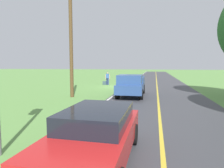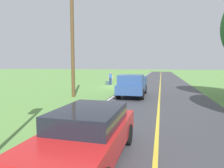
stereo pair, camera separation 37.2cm
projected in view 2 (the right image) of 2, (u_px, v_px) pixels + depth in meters
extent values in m
plane|color=#609347|center=(119.00, 87.00, 23.29)|extent=(200.00, 200.00, 0.00)
cube|color=#3D3D42|center=(160.00, 88.00, 22.13)|extent=(7.69, 120.00, 0.00)
cube|color=silver|center=(128.00, 87.00, 23.03)|extent=(0.16, 117.60, 0.00)
cube|color=gold|center=(160.00, 88.00, 22.13)|extent=(0.14, 117.60, 0.00)
cylinder|color=navy|center=(111.00, 82.00, 25.62)|extent=(0.18, 0.18, 0.88)
cylinder|color=navy|center=(110.00, 81.00, 25.90)|extent=(0.18, 0.18, 0.88)
cube|color=#335999|center=(111.00, 76.00, 25.69)|extent=(0.42, 0.29, 0.58)
sphere|color=tan|center=(111.00, 73.00, 25.65)|extent=(0.23, 0.23, 0.23)
sphere|color=#4C564C|center=(111.00, 72.00, 25.64)|extent=(0.20, 0.20, 0.20)
cube|color=navy|center=(111.00, 76.00, 25.88)|extent=(0.34, 0.23, 0.44)
cylinder|color=tan|center=(112.00, 77.00, 25.64)|extent=(0.10, 0.10, 0.58)
cylinder|color=tan|center=(109.00, 77.00, 25.72)|extent=(0.10, 0.10, 0.58)
cube|color=#384C56|center=(107.00, 83.00, 25.80)|extent=(0.48, 0.24, 0.47)
cube|color=#2D4C84|center=(133.00, 87.00, 16.45)|extent=(2.08, 5.43, 0.70)
cube|color=#2D4C84|center=(131.00, 80.00, 15.23)|extent=(1.87, 2.19, 0.72)
cube|color=black|center=(131.00, 79.00, 15.23)|extent=(1.70, 1.32, 0.43)
cube|color=#2D4C84|center=(145.00, 79.00, 17.23)|extent=(0.14, 3.03, 0.45)
cube|color=#2D4C84|center=(124.00, 79.00, 17.66)|extent=(0.14, 3.03, 0.45)
cube|color=#2D4C84|center=(136.00, 78.00, 18.91)|extent=(1.84, 0.13, 0.45)
cylinder|color=black|center=(142.00, 94.00, 14.58)|extent=(0.31, 0.80, 0.80)
cylinder|color=black|center=(118.00, 94.00, 15.00)|extent=(0.31, 0.80, 0.80)
cylinder|color=black|center=(145.00, 89.00, 17.78)|extent=(0.31, 0.80, 0.80)
cylinder|color=black|center=(125.00, 89.00, 18.19)|extent=(0.31, 0.80, 0.80)
cube|color=red|center=(87.00, 138.00, 5.17)|extent=(1.88, 4.41, 0.62)
cube|color=black|center=(90.00, 116.00, 5.31)|extent=(1.64, 2.39, 0.46)
cylinder|color=black|center=(128.00, 134.00, 6.34)|extent=(0.24, 0.66, 0.66)
cylinder|color=black|center=(79.00, 130.00, 6.76)|extent=(0.24, 0.66, 0.66)
cylinder|color=brown|center=(73.00, 45.00, 15.55)|extent=(0.28, 0.28, 8.35)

